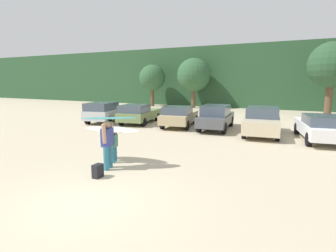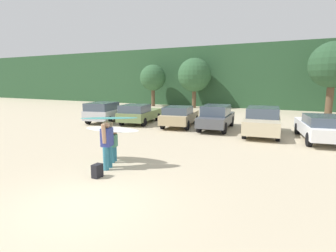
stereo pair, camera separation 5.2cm
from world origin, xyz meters
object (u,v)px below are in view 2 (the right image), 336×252
Objects in this scene: person_child at (114,144)px; parked_car_dark_gray at (216,117)px; backpack_dropped at (97,171)px; person_adult at (107,142)px; parked_car_silver at (105,112)px; parked_car_olive_green at (139,113)px; parked_car_tan at (180,116)px; parked_car_white at (321,127)px; surfboard_white at (112,129)px; surfboard_teal at (109,118)px; parked_car_champagne at (262,121)px.

parked_car_dark_gray is at bearing -115.06° from person_child.
person_adult is at bearing 106.79° from backpack_dropped.
parked_car_silver is 0.92× the size of parked_car_olive_green.
person_child is at bearing 177.72° from parked_car_tan.
parked_car_white is 2.06× the size of surfboard_white.
parked_car_tan is 0.92× the size of parked_car_white.
parked_car_silver reaches higher than surfboard_white.
parked_car_white reaches higher than surfboard_white.
parked_car_dark_gray is 8.94m from surfboard_white.
parked_car_white is 3.82× the size of person_child.
parked_car_tan is 0.97× the size of parked_car_dark_gray.
parked_car_silver is 8.59m from parked_car_dark_gray.
surfboard_white reaches higher than person_child.
parked_car_dark_gray is at bearing -106.97° from surfboard_white.
parked_car_dark_gray is 9.61m from surfboard_teal.
parked_car_white is 11.21m from person_adult.
parked_car_olive_green is at bearing 85.65° from parked_car_dark_gray.
parked_car_champagne is 9.98m from surfboard_teal.
person_adult is 0.87× the size of surfboard_teal.
person_adult is (-4.17, -9.15, 0.17)m from parked_car_champagne.
backpack_dropped is at bearing 94.36° from person_child.
parked_car_white is 11.15m from surfboard_teal.
parked_car_dark_gray reaches higher than parked_car_tan.
surfboard_teal is at bearing 102.01° from backpack_dropped.
person_adult is 0.74× the size of surfboard_white.
parked_car_silver is 5.97m from parked_car_tan.
backpack_dropped is (-0.96, -10.47, -0.62)m from parked_car_dark_gray.
parked_car_champagne reaches higher than parked_car_dark_gray.
parked_car_champagne is at bearing -99.89° from parked_car_silver.
parked_car_olive_green is at bearing 81.47° from parked_car_tan.
parked_car_dark_gray is 3.62× the size of person_child.
parked_car_white is (14.51, -0.17, -0.07)m from parked_car_silver.
surfboard_white is at bearing -86.64° from surfboard_teal.
parked_car_tan is at bearing -98.71° from parked_car_olive_green.
surfboard_white is (-0.12, 0.07, 0.56)m from person_child.
backpack_dropped is (0.21, -0.98, -1.63)m from surfboard_teal.
parked_car_dark_gray is 10.53m from backpack_dropped.
parked_car_white is 10.85m from person_child.
parked_car_dark_gray is at bearing -98.71° from parked_car_tan.
parked_car_silver reaches higher than person_child.
backpack_dropped is at bearing 133.47° from parked_car_white.
surfboard_white is (6.90, -7.96, 0.46)m from parked_car_silver.
parked_car_champagne reaches higher than parked_car_silver.
parked_car_silver is 10.66m from person_child.
parked_car_silver reaches higher than parked_car_olive_green.
surfboard_teal is 0.85× the size of surfboard_white.
surfboard_white is at bearing 177.02° from parked_car_tan.
parked_car_champagne is 3.06m from parked_car_white.
parked_car_silver is at bearing 128.18° from backpack_dropped.
surfboard_white is at bearing -163.23° from parked_car_olive_green.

